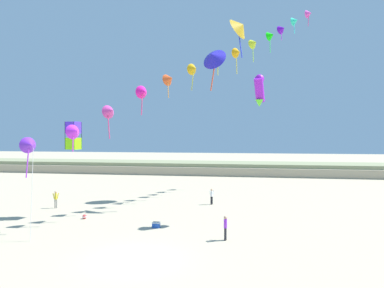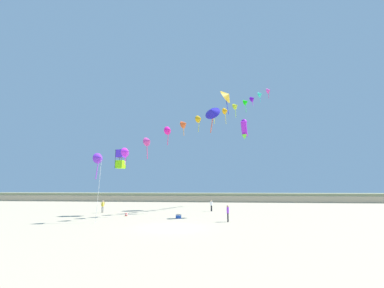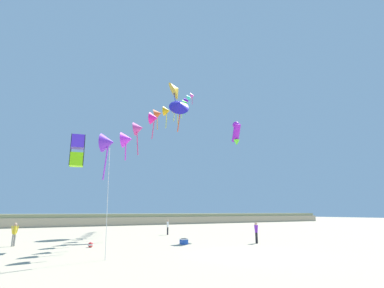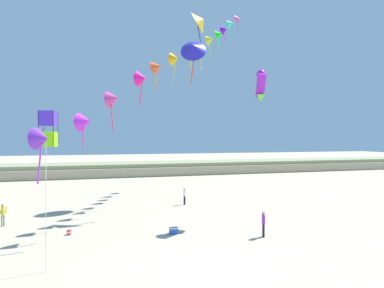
% 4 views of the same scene
% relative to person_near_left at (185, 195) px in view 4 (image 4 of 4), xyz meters
% --- Properties ---
extents(ground_plane, '(240.00, 240.00, 0.00)m').
position_rel_person_near_left_xyz_m(ground_plane, '(-2.77, -16.16, -0.94)').
color(ground_plane, tan).
extents(dune_ridge, '(120.00, 9.41, 2.10)m').
position_rel_person_near_left_xyz_m(dune_ridge, '(-2.77, 28.72, 0.11)').
color(dune_ridge, tan).
rests_on(dune_ridge, ground).
extents(person_near_left, '(0.45, 0.46, 1.62)m').
position_rel_person_near_left_xyz_m(person_near_left, '(0.00, 0.00, 0.00)').
color(person_near_left, black).
rests_on(person_near_left, ground).
extents(person_near_right, '(0.23, 0.58, 1.65)m').
position_rel_person_near_left_xyz_m(person_near_right, '(2.14, -11.79, 0.02)').
color(person_near_right, black).
rests_on(person_near_right, ground).
extents(person_mid_center, '(0.55, 0.36, 1.68)m').
position_rel_person_near_left_xyz_m(person_mid_center, '(-14.77, -4.16, 0.03)').
color(person_mid_center, gray).
rests_on(person_mid_center, ground).
extents(kite_banner_string, '(23.95, 29.38, 24.26)m').
position_rel_person_near_left_xyz_m(kite_banner_string, '(0.47, 0.22, 13.85)').
color(kite_banner_string, purple).
extents(large_kite_low_lead, '(2.96, 3.23, 4.82)m').
position_rel_person_near_left_xyz_m(large_kite_low_lead, '(2.77, 3.76, 18.13)').
color(large_kite_low_lead, gold).
extents(large_kite_mid_trail, '(1.18, 1.18, 2.40)m').
position_rel_person_near_left_xyz_m(large_kite_mid_trail, '(-11.34, -7.02, 6.11)').
color(large_kite_mid_trail, '#8AF112').
extents(large_kite_high_solo, '(2.85, 2.54, 4.48)m').
position_rel_person_near_left_xyz_m(large_kite_high_solo, '(0.31, -1.82, 13.66)').
color(large_kite_high_solo, '#2B23C3').
extents(large_kite_outer_drift, '(1.05, 1.58, 2.58)m').
position_rel_person_near_left_xyz_m(large_kite_outer_drift, '(4.51, -6.86, 9.82)').
color(large_kite_outer_drift, purple).
extents(beach_cooler, '(0.58, 0.41, 0.46)m').
position_rel_person_near_left_xyz_m(beach_cooler, '(-3.29, -9.44, -0.72)').
color(beach_cooler, blue).
rests_on(beach_cooler, ground).
extents(beach_ball, '(0.36, 0.36, 0.36)m').
position_rel_person_near_left_xyz_m(beach_ball, '(-10.01, -7.71, -0.76)').
color(beach_ball, red).
rests_on(beach_ball, ground).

